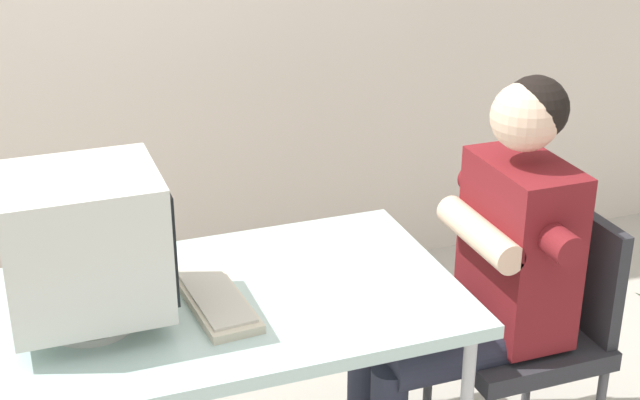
{
  "coord_description": "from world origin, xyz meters",
  "views": [
    {
      "loc": [
        -0.52,
        -2.18,
        2.0
      ],
      "look_at": [
        0.28,
        0.0,
        0.97
      ],
      "focal_mm": 52.53,
      "sensor_mm": 36.0,
      "label": 1
    }
  ],
  "objects_px": {
    "desk": "(225,314)",
    "crt_monitor": "(85,244)",
    "office_chair": "(535,320)",
    "keyboard": "(212,295)",
    "person_seated": "(483,272)"
  },
  "relations": [
    {
      "from": "desk",
      "to": "crt_monitor",
      "type": "height_order",
      "value": "crt_monitor"
    },
    {
      "from": "crt_monitor",
      "to": "desk",
      "type": "bearing_deg",
      "value": 2.69
    },
    {
      "from": "office_chair",
      "to": "desk",
      "type": "bearing_deg",
      "value": 177.31
    },
    {
      "from": "keyboard",
      "to": "person_seated",
      "type": "xyz_separation_m",
      "value": [
        0.81,
        -0.05,
        -0.05
      ]
    },
    {
      "from": "keyboard",
      "to": "office_chair",
      "type": "relative_size",
      "value": 0.54
    },
    {
      "from": "keyboard",
      "to": "person_seated",
      "type": "distance_m",
      "value": 0.81
    },
    {
      "from": "crt_monitor",
      "to": "person_seated",
      "type": "xyz_separation_m",
      "value": [
        1.13,
        -0.03,
        -0.27
      ]
    },
    {
      "from": "desk",
      "to": "office_chair",
      "type": "distance_m",
      "value": 1.0
    },
    {
      "from": "office_chair",
      "to": "person_seated",
      "type": "bearing_deg",
      "value": 180.0
    },
    {
      "from": "crt_monitor",
      "to": "keyboard",
      "type": "relative_size",
      "value": 0.93
    },
    {
      "from": "desk",
      "to": "office_chair",
      "type": "relative_size",
      "value": 1.56
    },
    {
      "from": "crt_monitor",
      "to": "person_seated",
      "type": "distance_m",
      "value": 1.16
    },
    {
      "from": "office_chair",
      "to": "person_seated",
      "type": "distance_m",
      "value": 0.29
    },
    {
      "from": "desk",
      "to": "keyboard",
      "type": "distance_m",
      "value": 0.07
    },
    {
      "from": "desk",
      "to": "person_seated",
      "type": "distance_m",
      "value": 0.78
    }
  ]
}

